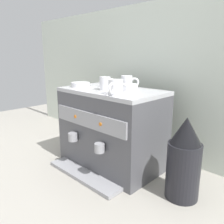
% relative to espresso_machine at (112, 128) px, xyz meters
% --- Properties ---
extents(ground_plane, '(4.00, 4.00, 0.00)m').
position_rel_espresso_machine_xyz_m(ground_plane, '(0.00, 0.00, -0.25)').
color(ground_plane, '#9E998E').
extents(tiled_backsplash_wall, '(2.80, 0.03, 1.04)m').
position_rel_espresso_machine_xyz_m(tiled_backsplash_wall, '(0.00, 0.36, 0.28)').
color(tiled_backsplash_wall, silver).
rests_on(tiled_backsplash_wall, ground_plane).
extents(espresso_machine, '(0.64, 0.49, 0.50)m').
position_rel_espresso_machine_xyz_m(espresso_machine, '(0.00, 0.00, 0.00)').
color(espresso_machine, '#4C4C51').
rests_on(espresso_machine, ground_plane).
extents(ceramic_cup_0, '(0.08, 0.12, 0.08)m').
position_rel_espresso_machine_xyz_m(ceramic_cup_0, '(0.15, -0.12, 0.29)').
color(ceramic_cup_0, white).
rests_on(ceramic_cup_0, espresso_machine).
extents(ceramic_cup_1, '(0.07, 0.11, 0.08)m').
position_rel_espresso_machine_xyz_m(ceramic_cup_1, '(-0.01, -0.04, 0.29)').
color(ceramic_cup_1, white).
rests_on(ceramic_cup_1, espresso_machine).
extents(ceramic_cup_2, '(0.10, 0.09, 0.08)m').
position_rel_espresso_machine_xyz_m(ceramic_cup_2, '(0.04, 0.10, 0.29)').
color(ceramic_cup_2, white).
rests_on(ceramic_cup_2, espresso_machine).
extents(ceramic_bowl_0, '(0.12, 0.12, 0.03)m').
position_rel_espresso_machine_xyz_m(ceramic_bowl_0, '(-0.22, -0.07, 0.27)').
color(ceramic_bowl_0, white).
rests_on(ceramic_bowl_0, espresso_machine).
extents(ceramic_bowl_1, '(0.11, 0.11, 0.04)m').
position_rel_espresso_machine_xyz_m(ceramic_bowl_1, '(0.12, 0.02, 0.27)').
color(ceramic_bowl_1, white).
rests_on(ceramic_bowl_1, espresso_machine).
extents(ceramic_bowl_2, '(0.13, 0.13, 0.03)m').
position_rel_espresso_machine_xyz_m(ceramic_bowl_2, '(-0.10, 0.09, 0.27)').
color(ceramic_bowl_2, white).
rests_on(ceramic_bowl_2, espresso_machine).
extents(coffee_grinder, '(0.17, 0.17, 0.42)m').
position_rel_espresso_machine_xyz_m(coffee_grinder, '(0.51, -0.01, -0.04)').
color(coffee_grinder, black).
rests_on(coffee_grinder, ground_plane).
extents(milk_pitcher, '(0.09, 0.09, 0.11)m').
position_rel_espresso_machine_xyz_m(milk_pitcher, '(-0.44, -0.05, -0.19)').
color(milk_pitcher, '#B7B7BC').
rests_on(milk_pitcher, ground_plane).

